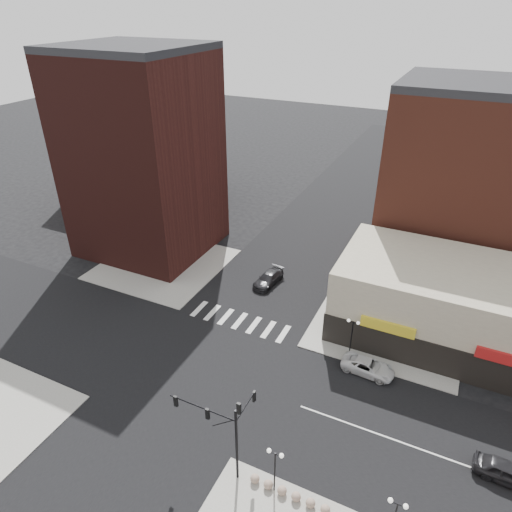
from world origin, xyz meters
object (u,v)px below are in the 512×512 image
at_px(street_lamp_ne, 352,329).
at_px(street_lamp_se_a, 275,461).
at_px(street_lamp_se_b, 396,511).
at_px(traffic_signal, 226,423).
at_px(dark_sedan_east, 508,472).
at_px(white_suv, 368,367).
at_px(dark_sedan_north, 268,279).

bearing_deg(street_lamp_ne, street_lamp_se_a, -93.58).
relative_size(street_lamp_se_b, street_lamp_ne, 1.00).
xyz_separation_m(traffic_signal, street_lamp_se_a, (3.76, -0.17, -1.67)).
relative_size(street_lamp_ne, dark_sedan_east, 0.91).
bearing_deg(dark_sedan_east, white_suv, 64.82).
bearing_deg(traffic_signal, dark_sedan_north, 107.42).
bearing_deg(dark_sedan_north, dark_sedan_east, -24.64).
distance_m(traffic_signal, street_lamp_se_b, 11.88).
height_order(street_lamp_ne, dark_sedan_east, street_lamp_ne).
relative_size(traffic_signal, street_lamp_ne, 1.87).
bearing_deg(street_lamp_se_b, street_lamp_ne, 113.63).
bearing_deg(street_lamp_se_b, street_lamp_se_a, 180.00).
bearing_deg(white_suv, street_lamp_ne, 58.31).
distance_m(street_lamp_se_a, street_lamp_se_b, 8.00).
distance_m(street_lamp_ne, white_suv, 3.70).
xyz_separation_m(white_suv, dark_sedan_east, (11.61, -6.45, 0.11)).
distance_m(traffic_signal, dark_sedan_north, 25.56).
distance_m(street_lamp_se_b, street_lamp_ne, 17.46).
height_order(street_lamp_ne, white_suv, street_lamp_ne).
relative_size(street_lamp_se_a, street_lamp_se_b, 1.00).
xyz_separation_m(street_lamp_ne, white_suv, (2.14, -1.50, -2.61)).
bearing_deg(street_lamp_se_a, street_lamp_se_b, 0.00).
relative_size(street_lamp_ne, dark_sedan_north, 0.83).
bearing_deg(dark_sedan_east, street_lamp_se_b, 143.89).
bearing_deg(street_lamp_ne, traffic_signal, -106.75).
distance_m(street_lamp_se_a, white_suv, 15.07).
distance_m(white_suv, dark_sedan_east, 13.28).
relative_size(traffic_signal, dark_sedan_north, 1.56).
bearing_deg(street_lamp_se_a, traffic_signal, 177.43).
relative_size(white_suv, dark_sedan_north, 0.97).
bearing_deg(dark_sedan_east, traffic_signal, 116.94).
xyz_separation_m(street_lamp_se_a, dark_sedan_east, (14.75, 8.05, -2.51)).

